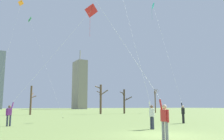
# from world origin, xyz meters

# --- Properties ---
(ground_plane) EXTENTS (400.00, 400.00, 0.00)m
(ground_plane) POSITION_xyz_m (0.00, 0.00, 0.00)
(ground_plane) COLOR #7A934C
(kite_flyer_foreground_right_purple) EXTENTS (1.67, 10.48, 13.94)m
(kite_flyer_foreground_right_purple) POSITION_xyz_m (-1.68, 0.69, 4.12)
(kite_flyer_foreground_right_purple) COLOR gray
(kite_flyer_foreground_right_purple) RESTS_ON ground
(kite_flyer_foreground_left_pink) EXTENTS (2.98, 10.44, 17.98)m
(kite_flyer_foreground_left_pink) POSITION_xyz_m (1.78, 4.23, 3.30)
(kite_flyer_foreground_left_pink) COLOR #33384C
(kite_flyer_foreground_left_pink) RESTS_ON ground
(kite_flyer_midfield_right_red) EXTENTS (9.01, 3.03, 12.87)m
(kite_flyer_midfield_right_red) POSITION_xyz_m (-4.81, 10.75, 4.04)
(kite_flyer_midfield_right_red) COLOR #33384C
(kite_flyer_midfield_right_red) RESTS_ON ground
(kite_flyer_midfield_left_teal) EXTENTS (4.58, 9.79, 16.38)m
(kite_flyer_midfield_left_teal) POSITION_xyz_m (8.17, 7.74, 3.52)
(kite_flyer_midfield_left_teal) COLOR black
(kite_flyer_midfield_left_teal) RESTS_ON ground
(distant_kite_drifting_left_orange) EXTENTS (4.13, 3.52, 20.57)m
(distant_kite_drifting_left_orange) POSITION_xyz_m (-4.79, 32.59, 18.53)
(distant_kite_drifting_left_orange) COLOR orange
(distant_kite_drifting_left_orange) RESTS_ON ground
(distant_kite_high_overhead_green) EXTENTS (4.38, 6.43, 15.66)m
(distant_kite_high_overhead_green) POSITION_xyz_m (-3.34, 26.65, 14.11)
(distant_kite_high_overhead_green) COLOR green
(distant_kite_high_overhead_green) RESTS_ON ground
(bare_tree_leftmost) EXTENTS (1.19, 2.02, 5.33)m
(bare_tree_leftmost) POSITION_xyz_m (-1.48, 35.55, 2.82)
(bare_tree_leftmost) COLOR brown
(bare_tree_leftmost) RESTS_ON ground
(bare_tree_center) EXTENTS (2.36, 3.29, 5.69)m
(bare_tree_center) POSITION_xyz_m (27.70, 36.28, 3.14)
(bare_tree_center) COLOR brown
(bare_tree_center) RESTS_ON ground
(bare_tree_left_of_center) EXTENTS (2.69, 1.76, 5.98)m
(bare_tree_left_of_center) POSITION_xyz_m (11.87, 33.74, 3.22)
(bare_tree_left_of_center) COLOR brown
(bare_tree_left_of_center) RESTS_ON ground
(bare_tree_rightmost) EXTENTS (2.61, 1.72, 5.22)m
(bare_tree_rightmost) POSITION_xyz_m (17.74, 34.19, 2.74)
(bare_tree_rightmost) COLOR #423326
(bare_tree_rightmost) RESTS_ON ground
(skyline_mid_tower_left) EXTENTS (5.71, 11.91, 35.92)m
(skyline_mid_tower_left) POSITION_xyz_m (40.21, 125.75, 14.58)
(skyline_mid_tower_left) COLOR gray
(skyline_mid_tower_left) RESTS_ON ground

